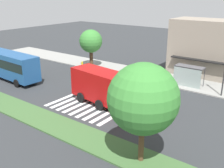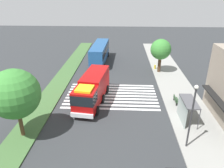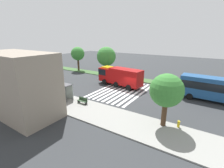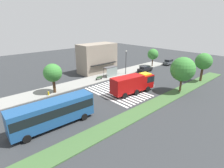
% 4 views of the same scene
% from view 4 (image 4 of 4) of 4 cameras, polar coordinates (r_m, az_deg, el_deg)
% --- Properties ---
extents(ground_plane, '(120.00, 120.00, 0.00)m').
position_cam_4_polar(ground_plane, '(35.19, 0.32, -3.06)').
color(ground_plane, '#2D3033').
extents(sidewalk, '(60.00, 5.12, 0.14)m').
position_cam_4_polar(sidewalk, '(42.22, -8.46, 0.75)').
color(sidewalk, gray).
rests_on(sidewalk, ground_plane).
extents(median_strip, '(60.00, 3.00, 0.14)m').
position_cam_4_polar(median_strip, '(30.06, 11.40, -7.49)').
color(median_strip, '#3D6033').
rests_on(median_strip, ground_plane).
extents(crosswalk, '(7.65, 12.54, 0.01)m').
position_cam_4_polar(crosswalk, '(35.98, 1.79, -2.54)').
color(crosswalk, silver).
rests_on(crosswalk, ground_plane).
extents(fire_truck, '(9.73, 3.79, 3.59)m').
position_cam_4_polar(fire_truck, '(35.20, 6.99, 0.34)').
color(fire_truck, '#A50C0C').
rests_on(fire_truck, ground_plane).
extents(parked_car_west, '(4.67, 2.08, 1.67)m').
position_cam_4_polar(parked_car_west, '(51.02, 10.54, 4.86)').
color(parked_car_west, black).
rests_on(parked_car_west, ground_plane).
extents(parked_car_mid, '(4.76, 2.05, 1.78)m').
position_cam_4_polar(parked_car_mid, '(61.39, 17.88, 6.77)').
color(parked_car_mid, '#474C51').
rests_on(parked_car_mid, ground_plane).
extents(transit_bus, '(11.32, 3.16, 3.68)m').
position_cam_4_polar(transit_bus, '(25.09, -18.38, -8.48)').
color(transit_bus, navy).
rests_on(transit_bus, ground_plane).
extents(bus_stop_shelter, '(3.50, 1.40, 2.46)m').
position_cam_4_polar(bus_stop_shelter, '(45.05, -0.24, 4.59)').
color(bus_stop_shelter, '#4C4C51').
rests_on(bus_stop_shelter, sidewalk).
extents(bench_near_shelter, '(1.60, 0.50, 0.90)m').
position_cam_4_polar(bench_near_shelter, '(42.95, -4.21, 1.98)').
color(bench_near_shelter, '#2D472D').
rests_on(bench_near_shelter, sidewalk).
extents(street_lamp, '(0.36, 0.36, 6.27)m').
position_cam_4_polar(street_lamp, '(47.00, 4.50, 7.60)').
color(street_lamp, '#2D2D30').
rests_on(street_lamp, sidewalk).
extents(storefront_building, '(10.42, 6.01, 7.80)m').
position_cam_4_polar(storefront_building, '(49.54, -4.79, 8.30)').
color(storefront_building, gray).
rests_on(storefront_building, ground_plane).
extents(sidewalk_tree_far_west, '(3.52, 3.52, 5.82)m').
position_cam_4_polar(sidewalk_tree_far_west, '(35.90, -18.52, 3.37)').
color(sidewalk_tree_far_west, '#47301E').
rests_on(sidewalk_tree_far_west, sidewalk).
extents(sidewalk_tree_center, '(3.31, 3.31, 5.41)m').
position_cam_4_polar(sidewalk_tree_center, '(56.80, 13.03, 9.30)').
color(sidewalk_tree_center, '#47301E').
rests_on(sidewalk_tree_center, sidewalk).
extents(median_tree_far_west, '(4.73, 4.73, 6.96)m').
position_cam_4_polar(median_tree_far_west, '(37.12, 21.80, 4.42)').
color(median_tree_far_west, '#513823').
rests_on(median_tree_far_west, median_strip).
extents(median_tree_west, '(3.74, 3.74, 6.60)m').
position_cam_4_polar(median_tree_west, '(45.93, 27.38, 6.45)').
color(median_tree_west, '#47301E').
rests_on(median_tree_west, median_strip).
extents(fire_hydrant, '(0.28, 0.28, 0.70)m').
position_cam_4_polar(fire_hydrant, '(36.06, -19.74, -2.86)').
color(fire_hydrant, gold).
rests_on(fire_hydrant, sidewalk).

